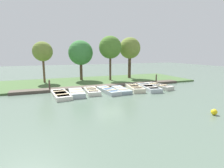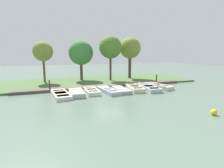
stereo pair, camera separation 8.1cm
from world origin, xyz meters
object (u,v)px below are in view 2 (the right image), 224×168
rowboat_2 (92,91)px  rowboat_7 (158,86)px  park_tree_left (81,53)px  rowboat_3 (108,91)px  buoy (214,112)px  mooring_post_near (50,86)px  park_tree_far_left (43,52)px  park_tree_right (130,49)px  rowboat_4 (121,90)px  park_tree_center (110,48)px  mooring_post_far (156,79)px  rowboat_0 (61,94)px  rowboat_5 (135,88)px  rowboat_1 (77,93)px  rowboat_6 (149,88)px

rowboat_2 → rowboat_7: size_ratio=0.81×
park_tree_left → rowboat_2: bearing=-3.8°
rowboat_3 → buoy: 8.70m
mooring_post_near → rowboat_7: bearing=78.5°
rowboat_2 → park_tree_far_left: park_tree_far_left is taller
mooring_post_near → park_tree_right: bearing=113.2°
mooring_post_near → park_tree_right: (-4.57, 10.69, 3.65)m
rowboat_3 → rowboat_4: 1.27m
rowboat_3 → mooring_post_near: 5.58m
park_tree_center → park_tree_right: bearing=106.3°
mooring_post_far → park_tree_left: park_tree_left is taller
rowboat_7 → park_tree_center: park_tree_center is taller
park_tree_far_left → park_tree_center: park_tree_center is taller
rowboat_2 → park_tree_far_left: (-6.83, -3.98, 3.57)m
buoy → park_tree_left: size_ratio=0.07×
rowboat_7 → mooring_post_near: bearing=-113.3°
mooring_post_near → park_tree_far_left: size_ratio=0.23×
park_tree_far_left → park_tree_center: bearing=81.5°
buoy → park_tree_left: bearing=-162.6°
rowboat_0 → rowboat_3: size_ratio=1.05×
rowboat_7 → mooring_post_near: size_ratio=2.96×
rowboat_3 → mooring_post_far: 7.26m
rowboat_0 → rowboat_5: bearing=85.4°
rowboat_1 → buoy: (7.82, 6.72, -0.03)m
park_tree_left → park_tree_center: park_tree_center is taller
rowboat_2 → rowboat_7: (0.16, 7.10, 0.02)m
rowboat_6 → park_tree_left: park_tree_left is taller
rowboat_2 → park_tree_center: (-5.65, 3.92, 4.10)m
rowboat_7 → buoy: bearing=-24.7°
rowboat_0 → rowboat_4: 5.51m
park_tree_center → park_tree_left: bearing=-113.3°
mooring_post_near → buoy: size_ratio=3.21×
rowboat_1 → rowboat_2: 1.48m
rowboat_0 → rowboat_1: rowboat_1 is taller
rowboat_7 → mooring_post_far: size_ratio=2.96×
rowboat_0 → rowboat_6: rowboat_6 is taller
rowboat_1 → rowboat_6: size_ratio=0.76×
park_tree_far_left → rowboat_3: bearing=37.4°
rowboat_1 → rowboat_4: rowboat_1 is taller
mooring_post_near → mooring_post_far: (0.00, 11.92, 0.00)m
mooring_post_far → buoy: (10.16, -3.09, -0.40)m
mooring_post_far → park_tree_right: 5.98m
mooring_post_near → park_tree_far_left: park_tree_far_left is taller
mooring_post_near → mooring_post_far: bearing=90.0°
rowboat_3 → park_tree_center: bearing=151.7°
rowboat_7 → rowboat_4: bearing=-98.8°
park_tree_right → rowboat_7: bearing=-0.2°
rowboat_1 → park_tree_right: 11.71m
mooring_post_near → rowboat_5: bearing=74.4°
rowboat_1 → buoy: 10.31m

